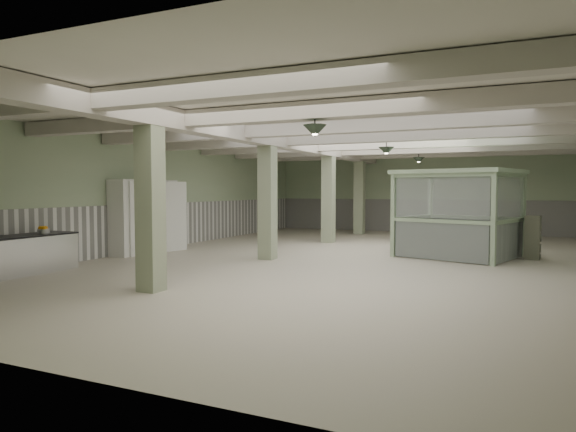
% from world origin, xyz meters
% --- Properties ---
extents(floor, '(20.00, 20.00, 0.00)m').
position_xyz_m(floor, '(0.00, 0.00, 0.00)').
color(floor, beige).
rests_on(floor, ground).
extents(ceiling, '(14.00, 20.00, 0.02)m').
position_xyz_m(ceiling, '(0.00, 0.00, 3.60)').
color(ceiling, white).
rests_on(ceiling, wall_back).
extents(wall_back, '(14.00, 0.02, 3.60)m').
position_xyz_m(wall_back, '(0.00, 10.00, 1.80)').
color(wall_back, '#ACBF99').
rests_on(wall_back, floor).
extents(wall_front, '(14.00, 0.02, 3.60)m').
position_xyz_m(wall_front, '(0.00, -10.00, 1.80)').
color(wall_front, '#ACBF99').
rests_on(wall_front, floor).
extents(wall_left, '(0.02, 20.00, 3.60)m').
position_xyz_m(wall_left, '(-7.00, 0.00, 1.80)').
color(wall_left, '#ACBF99').
rests_on(wall_left, floor).
extents(wainscot_left, '(0.05, 19.90, 1.50)m').
position_xyz_m(wainscot_left, '(-6.97, 0.00, 0.75)').
color(wainscot_left, white).
rests_on(wainscot_left, floor).
extents(wainscot_back, '(13.90, 0.05, 1.50)m').
position_xyz_m(wainscot_back, '(0.00, 9.97, 0.75)').
color(wainscot_back, white).
rests_on(wainscot_back, floor).
extents(girder, '(0.45, 19.90, 0.40)m').
position_xyz_m(girder, '(-2.50, 0.00, 3.38)').
color(girder, beige).
rests_on(girder, ceiling).
extents(beam_a, '(13.90, 0.35, 0.32)m').
position_xyz_m(beam_a, '(0.00, -7.50, 3.42)').
color(beam_a, beige).
rests_on(beam_a, ceiling).
extents(beam_b, '(13.90, 0.35, 0.32)m').
position_xyz_m(beam_b, '(0.00, -5.00, 3.42)').
color(beam_b, beige).
rests_on(beam_b, ceiling).
extents(beam_c, '(13.90, 0.35, 0.32)m').
position_xyz_m(beam_c, '(0.00, -2.50, 3.42)').
color(beam_c, beige).
rests_on(beam_c, ceiling).
extents(beam_d, '(13.90, 0.35, 0.32)m').
position_xyz_m(beam_d, '(0.00, 0.00, 3.42)').
color(beam_d, beige).
rests_on(beam_d, ceiling).
extents(beam_e, '(13.90, 0.35, 0.32)m').
position_xyz_m(beam_e, '(0.00, 2.50, 3.42)').
color(beam_e, beige).
rests_on(beam_e, ceiling).
extents(beam_f, '(13.90, 0.35, 0.32)m').
position_xyz_m(beam_f, '(0.00, 5.00, 3.42)').
color(beam_f, beige).
rests_on(beam_f, ceiling).
extents(beam_g, '(13.90, 0.35, 0.32)m').
position_xyz_m(beam_g, '(0.00, 7.50, 3.42)').
color(beam_g, beige).
rests_on(beam_g, ceiling).
extents(column_a, '(0.42, 0.42, 3.60)m').
position_xyz_m(column_a, '(-2.50, -6.00, 1.80)').
color(column_a, '#95A182').
rests_on(column_a, floor).
extents(column_b, '(0.42, 0.42, 3.60)m').
position_xyz_m(column_b, '(-2.50, -1.00, 1.80)').
color(column_b, '#95A182').
rests_on(column_b, floor).
extents(column_c, '(0.42, 0.42, 3.60)m').
position_xyz_m(column_c, '(-2.50, 4.00, 1.80)').
color(column_c, '#95A182').
rests_on(column_c, floor).
extents(column_d, '(0.42, 0.42, 3.60)m').
position_xyz_m(column_d, '(-2.50, 8.00, 1.80)').
color(column_d, '#95A182').
rests_on(column_d, floor).
extents(pendant_front, '(0.44, 0.44, 0.22)m').
position_xyz_m(pendant_front, '(0.50, -5.00, 3.05)').
color(pendant_front, '#2A382A').
rests_on(pendant_front, ceiling).
extents(pendant_mid, '(0.44, 0.44, 0.22)m').
position_xyz_m(pendant_mid, '(0.50, 0.50, 3.05)').
color(pendant_mid, '#2A382A').
rests_on(pendant_mid, ceiling).
extents(pendant_back, '(0.44, 0.44, 0.22)m').
position_xyz_m(pendant_back, '(0.50, 5.50, 3.05)').
color(pendant_back, '#2A382A').
rests_on(pendant_back, ceiling).
extents(orange_bowl, '(0.31, 0.31, 0.10)m').
position_xyz_m(orange_bowl, '(-6.49, -5.09, 0.95)').
color(orange_bowl, '#B2B2B7').
rests_on(orange_bowl, prep_counter).
extents(walkin_cooler, '(0.91, 2.54, 2.32)m').
position_xyz_m(walkin_cooler, '(-6.62, -1.25, 1.16)').
color(walkin_cooler, white).
rests_on(walkin_cooler, floor).
extents(guard_booth, '(3.77, 3.44, 2.53)m').
position_xyz_m(guard_booth, '(2.33, 1.76, 1.72)').
color(guard_booth, '#9CB893').
rests_on(guard_booth, floor).
extents(filing_cabinet, '(0.46, 0.61, 1.22)m').
position_xyz_m(filing_cabinet, '(4.31, 2.12, 0.61)').
color(filing_cabinet, '#5D6050').
rests_on(filing_cabinet, floor).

